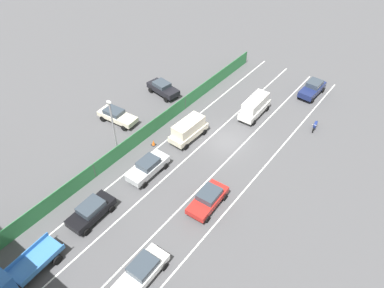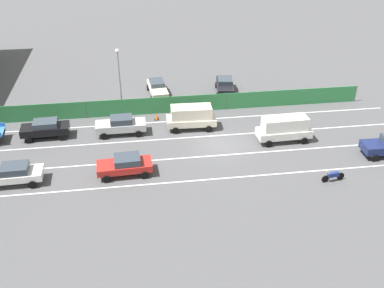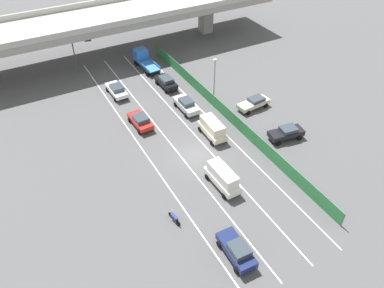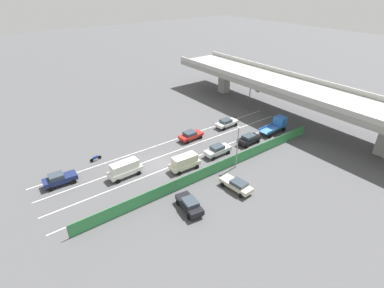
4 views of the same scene
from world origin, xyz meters
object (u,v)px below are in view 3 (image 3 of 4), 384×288
Objects in this scene: car_van_white at (222,177)px; car_sedan_black at (166,82)px; car_sedan_red at (140,120)px; motorcycle at (174,218)px; car_van_cream at (212,128)px; traffic_cone at (215,116)px; parked_sedan_cream at (254,103)px; car_sedan_silver at (186,105)px; flatbed_truck_blue at (143,59)px; parked_sedan_dark at (286,133)px; traffic_light at (80,49)px; street_lamp at (215,77)px; car_sedan_navy at (237,250)px; car_sedan_white at (117,90)px.

car_van_white reaches higher than car_sedan_black.
motorcycle is at bearing -101.39° from car_sedan_red.
car_van_cream reaches higher than traffic_cone.
car_sedan_silver is at bearing 154.70° from parked_sedan_cream.
flatbed_truck_blue is 1.30× the size of parked_sedan_dark.
motorcycle is 18.57m from parked_sedan_dark.
car_sedan_silver reaches higher than parked_sedan_cream.
car_sedan_black is (0.14, 13.34, -0.34)m from car_van_cream.
traffic_light is at bearing 119.16° from traffic_cone.
motorcycle reaches higher than traffic_cone.
car_sedan_silver is 0.68× the size of street_lamp.
car_van_white is 1.05× the size of car_van_cream.
car_sedan_white is at bearing 89.86° from car_sedan_navy.
car_van_white is 1.02× the size of parked_sedan_cream.
motorcycle is at bearing -121.59° from car_sedan_silver.
car_sedan_white is 0.69× the size of street_lamp.
car_van_white is 0.89× the size of traffic_light.
car_sedan_black is 14.31m from traffic_light.
car_van_white is 0.82× the size of flatbed_truck_blue.
car_sedan_red is 18.38m from parked_sedan_dark.
flatbed_truck_blue is at bearing 114.66° from parked_sedan_cream.
street_lamp is at bearing 136.77° from parked_sedan_cream.
parked_sedan_dark is at bearing -72.89° from flatbed_truck_blue.
car_sedan_navy reaches higher than car_sedan_white.
car_sedan_white is 2.37× the size of motorcycle.
car_sedan_red is at bearing 161.26° from traffic_cone.
car_sedan_navy is (-3.59, -8.08, -0.36)m from car_van_white.
traffic_light is (-2.11, 39.69, 2.88)m from car_sedan_navy.
flatbed_truck_blue is (-0.35, 7.65, 0.41)m from car_sedan_black.
car_sedan_red is 0.96× the size of car_sedan_silver.
street_lamp is 5.38m from traffic_cone.
car_sedan_white is at bearing 128.64° from traffic_cone.
car_sedan_red is at bearing 89.58° from car_sedan_navy.
car_sedan_silver is at bearing -89.82° from flatbed_truck_blue.
car_sedan_red reaches higher than parked_sedan_cream.
car_sedan_navy reaches higher than traffic_cone.
car_van_cream is (3.53, 7.86, -0.04)m from car_van_white.
car_sedan_silver is at bearing 125.46° from traffic_cone.
flatbed_truck_blue is at bearing 106.63° from street_lamp.
car_sedan_navy is 24.06m from parked_sedan_cream.
motorcycle is (-10.01, -16.27, -0.47)m from car_sedan_silver.
flatbed_truck_blue is (6.91, 36.93, 0.38)m from car_sedan_navy.
car_sedan_black is 8.58m from street_lamp.
motorcycle is 0.41× the size of parked_sedan_cream.
traffic_light is at bearing 127.67° from street_lamp.
street_lamp is (11.25, 22.38, 3.15)m from car_sedan_navy.
car_sedan_white is 14.96m from traffic_cone.
flatbed_truck_blue reaches higher than motorcycle.
car_sedan_white is 10.73m from car_sedan_silver.
car_sedan_white is 7.33m from car_sedan_black.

